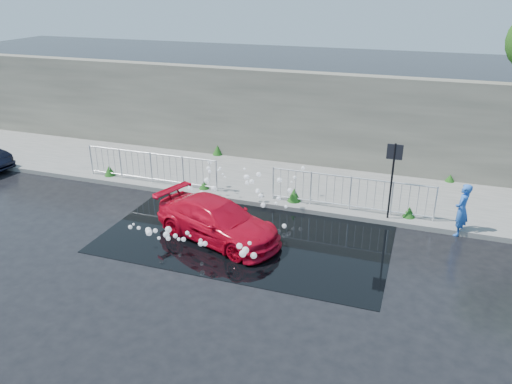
{
  "coord_description": "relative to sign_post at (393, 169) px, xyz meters",
  "views": [
    {
      "loc": [
        4.92,
        -10.99,
        6.75
      ],
      "look_at": [
        0.45,
        1.8,
        1.0
      ],
      "focal_mm": 35.0,
      "sensor_mm": 36.0,
      "label": 1
    }
  ],
  "objects": [
    {
      "name": "puddle",
      "position": [
        -3.7,
        -2.1,
        -1.72
      ],
      "size": [
        8.0,
        5.0,
        0.01
      ],
      "primitive_type": "cube",
      "color": "black",
      "rests_on": "ground"
    },
    {
      "name": "ground",
      "position": [
        -4.2,
        -3.1,
        -1.72
      ],
      "size": [
        90.0,
        90.0,
        0.0
      ],
      "primitive_type": "plane",
      "color": "black",
      "rests_on": "ground"
    },
    {
      "name": "sign_post",
      "position": [
        0.0,
        0.0,
        0.0
      ],
      "size": [
        0.45,
        0.06,
        2.5
      ],
      "color": "black",
      "rests_on": "ground"
    },
    {
      "name": "red_car",
      "position": [
        -4.43,
        -2.61,
        -1.16
      ],
      "size": [
        4.17,
        2.75,
        1.12
      ],
      "primitive_type": "imported",
      "rotation": [
        0.0,
        0.0,
        1.24
      ],
      "color": "red",
      "rests_on": "ground"
    },
    {
      "name": "curb",
      "position": [
        -4.2,
        -0.1,
        -1.64
      ],
      "size": [
        30.0,
        0.25,
        0.16
      ],
      "primitive_type": "cube",
      "color": "#60615C",
      "rests_on": "ground"
    },
    {
      "name": "railing_right",
      "position": [
        -1.2,
        0.25,
        -0.99
      ],
      "size": [
        5.05,
        0.05,
        1.1
      ],
      "color": "silver",
      "rests_on": "pavement"
    },
    {
      "name": "pavement",
      "position": [
        -4.2,
        1.9,
        -1.65
      ],
      "size": [
        30.0,
        4.0,
        0.15
      ],
      "primitive_type": "cube",
      "color": "#60615C",
      "rests_on": "ground"
    },
    {
      "name": "water_spray",
      "position": [
        -4.69,
        -1.79,
        -1.07
      ],
      "size": [
        3.56,
        5.54,
        1.13
      ],
      "color": "white",
      "rests_on": "ground"
    },
    {
      "name": "person",
      "position": [
        2.01,
        -0.1,
        -0.94
      ],
      "size": [
        0.54,
        0.66,
        1.56
      ],
      "primitive_type": "imported",
      "rotation": [
        0.0,
        0.0,
        -1.91
      ],
      "color": "blue",
      "rests_on": "ground"
    },
    {
      "name": "railing_left",
      "position": [
        -8.2,
        0.25,
        -0.99
      ],
      "size": [
        5.05,
        0.05,
        1.1
      ],
      "color": "silver",
      "rests_on": "pavement"
    },
    {
      "name": "retaining_wall",
      "position": [
        -4.2,
        4.1,
        0.18
      ],
      "size": [
        30.0,
        0.6,
        3.5
      ],
      "primitive_type": "cube",
      "color": "#565348",
      "rests_on": "pavement"
    },
    {
      "name": "weeds",
      "position": [
        -4.62,
        1.37,
        -1.39
      ],
      "size": [
        12.17,
        3.93,
        0.44
      ],
      "color": "#124513",
      "rests_on": "pavement"
    }
  ]
}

